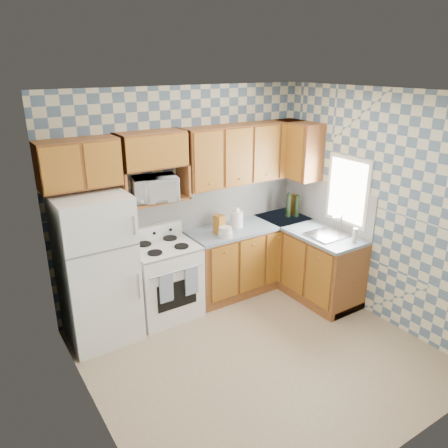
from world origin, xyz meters
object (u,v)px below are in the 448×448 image
Objects in this scene: stove_body at (165,281)px; microwave at (155,188)px; refrigerator at (97,269)px; electric_kettle at (237,219)px.

stove_body is 1.15m from microwave.
refrigerator is 1.11m from microwave.
microwave is at bearing 93.01° from stove_body.
microwave is at bearing 10.45° from refrigerator.
electric_kettle is at bearing 8.50° from microwave.
stove_body is at bearing -74.38° from microwave.
microwave reaches higher than electric_kettle.
refrigerator is at bearing -177.92° from electric_kettle.
refrigerator reaches higher than electric_kettle.
refrigerator is at bearing -156.93° from microwave.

